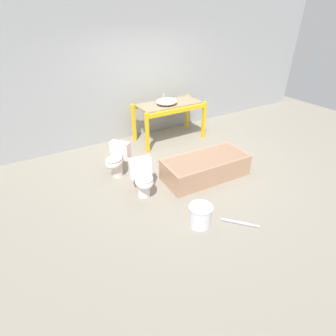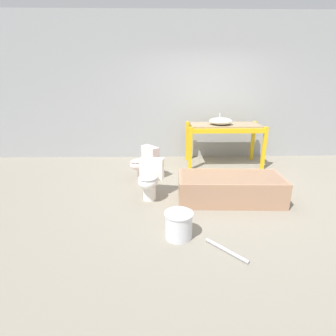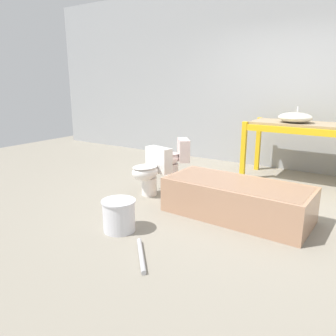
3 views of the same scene
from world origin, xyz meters
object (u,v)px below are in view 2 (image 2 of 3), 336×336
(bathtub_main, at_px, (230,186))
(bucket_white, at_px, (179,224))
(toilet_near, at_px, (144,163))
(sink_basin, at_px, (221,121))
(toilet_far, at_px, (150,178))

(bathtub_main, distance_m, bucket_white, 1.33)
(bathtub_main, relative_size, toilet_near, 2.60)
(sink_basin, height_order, toilet_far, sink_basin)
(toilet_far, bearing_deg, bathtub_main, 7.59)
(sink_basin, xyz_separation_m, toilet_far, (-1.44, -1.65, -0.64))
(sink_basin, relative_size, bucket_white, 1.39)
(bathtub_main, bearing_deg, toilet_far, 178.19)
(bucket_white, bearing_deg, sink_basin, 69.16)
(sink_basin, height_order, toilet_near, sink_basin)
(sink_basin, distance_m, toilet_near, 1.90)
(toilet_near, bearing_deg, bathtub_main, 18.98)
(bathtub_main, distance_m, toilet_near, 1.67)
(bathtub_main, height_order, bucket_white, bathtub_main)
(toilet_near, xyz_separation_m, bucket_white, (0.54, -1.91, -0.17))
(toilet_near, bearing_deg, toilet_far, -28.33)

